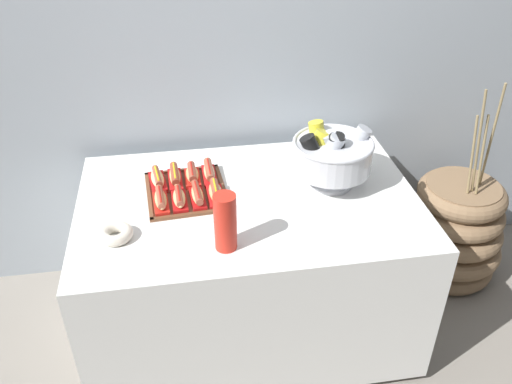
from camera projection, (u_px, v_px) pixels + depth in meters
name	position (u px, v px, depth m)	size (l,w,h in m)	color
ground_plane	(250.00, 323.00, 2.64)	(10.00, 10.00, 0.00)	gray
back_wall	(228.00, 24.00, 2.40)	(6.00, 0.10, 2.60)	#9EA8B2
buffet_table	(249.00, 263.00, 2.42)	(1.42, 0.92, 0.74)	white
floor_vase	(453.00, 230.00, 2.82)	(0.53, 0.53, 1.11)	#896B4C
serving_tray	(186.00, 192.00, 2.26)	(0.35, 0.38, 0.01)	brown
hot_dog_0	(161.00, 200.00, 2.16)	(0.07, 0.17, 0.06)	red
hot_dog_1	(179.00, 198.00, 2.17)	(0.07, 0.15, 0.05)	#B21414
hot_dog_2	(197.00, 195.00, 2.19)	(0.07, 0.17, 0.06)	#B21414
hot_dog_3	(215.00, 193.00, 2.20)	(0.07, 0.17, 0.06)	red
hot_dog_4	(158.00, 179.00, 2.29)	(0.09, 0.17, 0.06)	#B21414
hot_dog_5	(175.00, 177.00, 2.31)	(0.06, 0.18, 0.06)	red
hot_dog_6	(192.00, 175.00, 2.32)	(0.07, 0.15, 0.06)	red
hot_dog_7	(209.00, 172.00, 2.33)	(0.06, 0.17, 0.06)	red
punch_bowl	(332.00, 154.00, 2.24)	(0.35, 0.34, 0.27)	silver
cup_stack	(225.00, 222.00, 1.90)	(0.08, 0.08, 0.23)	red
donut	(116.00, 234.00, 2.00)	(0.13, 0.13, 0.04)	silver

